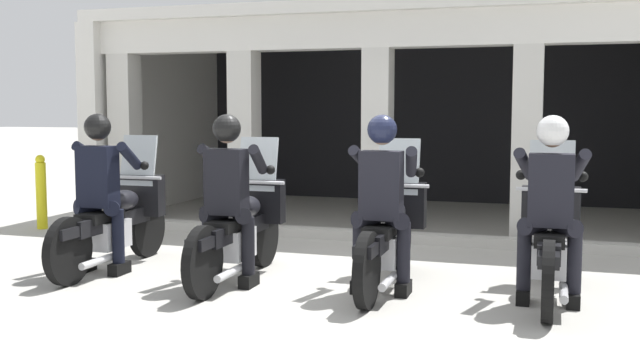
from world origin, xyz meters
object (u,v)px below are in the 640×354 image
object	(u,v)px
bollard_kerbside	(41,192)
motorcycle_center_left	(241,227)
motorcycle_far_right	(550,240)
police_officer_center_left	(228,185)
police_officer_far_left	(100,179)
motorcycle_center_right	(389,232)
police_officer_far_right	(551,194)
police_officer_center_right	(382,188)
motorcycle_far_left	(117,219)

from	to	relation	value
bollard_kerbside	motorcycle_center_left	bearing A→B (deg)	-26.72
motorcycle_far_right	police_officer_center_left	bearing A→B (deg)	-163.54
police_officer_far_left	motorcycle_center_right	world-z (taller)	police_officer_far_left
police_officer_center_left	motorcycle_center_right	xyz separation A→B (m)	(1.42, 0.41, -0.44)
police_officer_far_right	bollard_kerbside	bearing A→B (deg)	170.43
police_officer_far_left	police_officer_far_right	xyz separation A→B (m)	(4.25, 0.09, 0.00)
police_officer_far_left	motorcycle_center_right	size ratio (longest dim) A/B	0.78
police_officer_far_left	motorcycle_far_right	world-z (taller)	police_officer_far_left
motorcycle_center_right	police_officer_far_left	bearing A→B (deg)	-170.65
motorcycle_center_right	motorcycle_far_right	distance (m)	1.42
police_officer_center_right	motorcycle_far_right	size ratio (longest dim) A/B	0.78
police_officer_center_left	motorcycle_far_right	bearing A→B (deg)	11.14
police_officer_center_right	bollard_kerbside	distance (m)	5.58
motorcycle_far_left	motorcycle_center_left	xyz separation A→B (m)	(1.42, -0.08, 0.00)
police_officer_center_left	motorcycle_center_right	world-z (taller)	police_officer_center_left
police_officer_center_left	motorcycle_far_right	world-z (taller)	police_officer_center_left
motorcycle_far_right	bollard_kerbside	size ratio (longest dim) A/B	2.03
motorcycle_far_left	police_officer_center_right	world-z (taller)	police_officer_center_right
police_officer_far_right	motorcycle_center_left	bearing A→B (deg)	-174.93
police_officer_far_left	police_officer_center_left	distance (m)	1.42
police_officer_center_right	police_officer_far_right	world-z (taller)	same
motorcycle_far_left	bollard_kerbside	xyz separation A→B (m)	(-2.34, 1.81, -0.00)
motorcycle_center_right	bollard_kerbside	world-z (taller)	motorcycle_center_right
motorcycle_far_left	motorcycle_center_left	bearing A→B (deg)	4.93
police_officer_far_left	bollard_kerbside	xyz separation A→B (m)	(-2.34, 2.09, -0.44)
bollard_kerbside	police_officer_center_right	bearing A→B (deg)	-21.59
motorcycle_center_right	bollard_kerbside	distance (m)	5.47
police_officer_center_right	motorcycle_center_right	bearing A→B (deg)	92.43
motorcycle_far_left	motorcycle_far_right	distance (m)	4.25
police_officer_center_left	police_officer_far_left	bearing A→B (deg)	178.77
motorcycle_far_left	motorcycle_center_right	xyz separation A→B (m)	(2.83, 0.05, 0.00)
motorcycle_center_right	bollard_kerbside	bearing A→B (deg)	163.86
motorcycle_center_left	motorcycle_center_right	xyz separation A→B (m)	(1.42, 0.13, 0.00)
police_officer_far_right	police_officer_center_right	bearing A→B (deg)	-170.91
police_officer_far_left	bollard_kerbside	distance (m)	3.17
police_officer_center_left	bollard_kerbside	distance (m)	4.36
police_officer_far_left	motorcycle_center_left	size ratio (longest dim) A/B	0.78
motorcycle_far_left	police_officer_far_right	size ratio (longest dim) A/B	1.29
police_officer_center_left	police_officer_center_right	world-z (taller)	same
bollard_kerbside	police_officer_far_right	bearing A→B (deg)	-16.92
motorcycle_center_left	police_officer_center_left	xyz separation A→B (m)	(-0.00, -0.28, 0.44)
motorcycle_center_right	police_officer_center_left	bearing A→B (deg)	-161.12
police_officer_far_left	police_officer_center_right	bearing A→B (deg)	9.15
police_officer_center_right	bollard_kerbside	xyz separation A→B (m)	(-5.17, 2.05, -0.44)
bollard_kerbside	police_officer_center_left	bearing A→B (deg)	-30.08
motorcycle_far_left	police_officer_far_left	size ratio (longest dim) A/B	1.29
police_officer_far_left	police_officer_center_right	xyz separation A→B (m)	(2.83, 0.05, 0.00)
police_officer_far_right	motorcycle_far_right	bearing A→B (deg)	97.08
motorcycle_far_left	motorcycle_far_right	xyz separation A→B (m)	(4.25, 0.09, 0.00)
police_officer_far_left	motorcycle_center_left	bearing A→B (deg)	16.33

